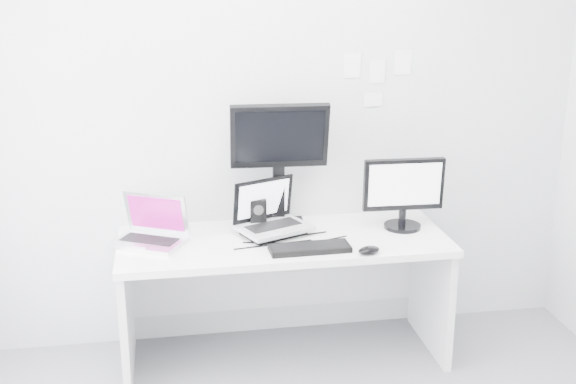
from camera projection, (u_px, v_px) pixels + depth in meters
name	position (u px, v px, depth m)	size (l,w,h in m)	color
back_wall	(274.00, 115.00, 4.19)	(3.60, 3.60, 0.00)	silver
desk	(284.00, 299.00, 4.15)	(1.80, 0.70, 0.73)	white
macbook	(147.00, 220.00, 3.91)	(0.37, 0.28, 0.28)	silver
speaker	(258.00, 214.00, 4.16)	(0.09, 0.09, 0.18)	black
dell_laptop	(275.00, 208.00, 4.04)	(0.37, 0.29, 0.31)	#AFB2B7
rear_monitor	(279.00, 164.00, 4.12)	(0.54, 0.20, 0.74)	black
samsung_monitor	(404.00, 193.00, 4.14)	(0.46, 0.21, 0.42)	black
keyboard	(310.00, 248.00, 3.86)	(0.42, 0.15, 0.03)	black
mouse	(369.00, 250.00, 3.82)	(0.12, 0.08, 0.04)	black
wall_note_0	(352.00, 65.00, 4.17)	(0.10, 0.00, 0.14)	white
wall_note_1	(377.00, 72.00, 4.21)	(0.09, 0.00, 0.13)	white
wall_note_2	(403.00, 62.00, 4.22)	(0.10, 0.00, 0.14)	white
wall_note_3	(373.00, 100.00, 4.25)	(0.11, 0.00, 0.08)	white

